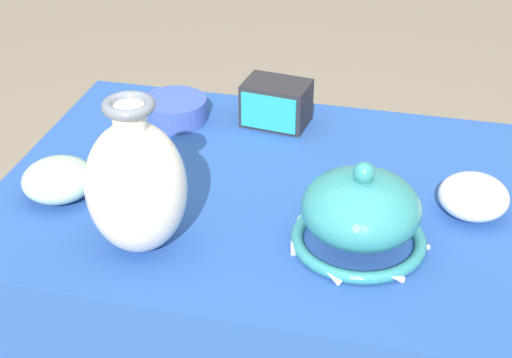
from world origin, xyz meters
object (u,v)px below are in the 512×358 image
at_px(bowl_shallow_celadon, 58,180).
at_px(vase_tall_bulbous, 136,185).
at_px(mosaic_tile_box, 276,103).
at_px(bowl_shallow_porcelain, 474,198).
at_px(vase_dome_bell, 360,214).
at_px(pot_squat_cobalt, 174,110).

bearing_deg(bowl_shallow_celadon, vase_tall_bulbous, -28.43).
bearing_deg(vase_tall_bulbous, bowl_shallow_celadon, 151.57).
bearing_deg(mosaic_tile_box, bowl_shallow_porcelain, -25.04).
height_order(vase_tall_bulbous, mosaic_tile_box, vase_tall_bulbous).
height_order(vase_dome_bell, bowl_shallow_porcelain, vase_dome_bell).
bearing_deg(bowl_shallow_celadon, vase_dome_bell, -2.09).
bearing_deg(bowl_shallow_celadon, bowl_shallow_porcelain, 8.72).
bearing_deg(mosaic_tile_box, pot_squat_cobalt, -162.96).
distance_m(bowl_shallow_celadon, pot_squat_cobalt, 0.36).
height_order(bowl_shallow_porcelain, pot_squat_cobalt, bowl_shallow_porcelain).
distance_m(bowl_shallow_celadon, bowl_shallow_porcelain, 0.77).
relative_size(vase_dome_bell, pot_squat_cobalt, 1.72).
xyz_separation_m(vase_dome_bell, pot_squat_cobalt, (-0.46, 0.37, -0.04)).
bearing_deg(mosaic_tile_box, vase_tall_bulbous, -97.66).
height_order(mosaic_tile_box, pot_squat_cobalt, mosaic_tile_box).
height_order(bowl_shallow_celadon, bowl_shallow_porcelain, bowl_shallow_porcelain).
relative_size(vase_tall_bulbous, bowl_shallow_porcelain, 2.19).
distance_m(vase_tall_bulbous, bowl_shallow_celadon, 0.25).
bearing_deg(vase_dome_bell, vase_tall_bulbous, -166.12).
distance_m(vase_dome_bell, pot_squat_cobalt, 0.59).
height_order(mosaic_tile_box, bowl_shallow_celadon, mosaic_tile_box).
distance_m(vase_tall_bulbous, pot_squat_cobalt, 0.48).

